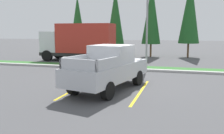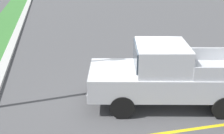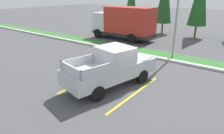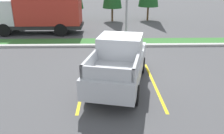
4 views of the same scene
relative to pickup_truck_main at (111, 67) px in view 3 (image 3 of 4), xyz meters
The scene contains 8 objects.
ground_plane 1.41m from the pickup_truck_main, 61.17° to the left, with size 120.00×120.00×0.00m, color #4C4C4F.
parking_line_near 1.87m from the pickup_truck_main, behind, with size 0.12×4.80×0.01m, color yellow.
parking_line_far 1.86m from the pickup_truck_main, ahead, with size 0.12×4.80×0.01m, color yellow.
curb_strip 5.93m from the pickup_truck_main, 85.49° to the left, with size 56.00×0.40×0.15m, color #B2B2AD.
grass_median 7.03m from the pickup_truck_main, 86.20° to the left, with size 56.00×1.80×0.06m, color #387533.
pickup_truck_main is the anchor object (origin of this frame).
cargo_truck_distant 11.55m from the pickup_truck_main, 120.24° to the left, with size 6.80×2.51×3.40m.
street_light 7.24m from the pickup_truck_main, 82.81° to the left, with size 0.24×1.49×6.79m.
Camera 3 is at (5.51, -8.77, 4.75)m, focal length 32.08 mm.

